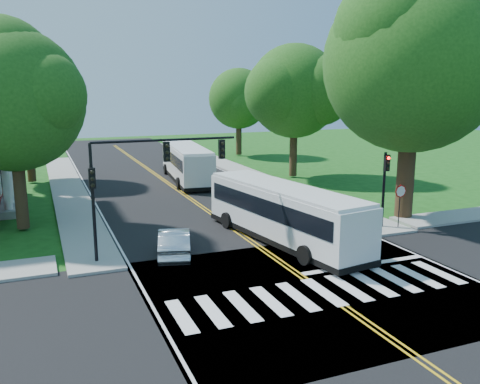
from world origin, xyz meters
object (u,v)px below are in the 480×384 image
signal_ne (385,180)px  dark_sedan (274,193)px  suv (289,199)px  bus_follow (186,162)px  hatchback (174,242)px  bus_lead (283,212)px  signal_nw (143,170)px

signal_ne → dark_sedan: 9.38m
suv → dark_sedan: (-0.17, 2.00, 0.01)m
bus_follow → hatchback: size_ratio=2.87×
bus_follow → dark_sedan: 11.55m
bus_lead → hatchback: bearing=-7.2°
signal_nw → suv: bearing=30.4°
signal_ne → hatchback: signal_ne is taller
signal_nw → bus_lead: signal_nw is taller
dark_sedan → hatchback: bearing=56.5°
suv → dark_sedan: 2.01m
signal_ne → bus_follow: size_ratio=0.36×
signal_nw → bus_follow: bearing=68.5°
bus_lead → bus_follow: size_ratio=0.98×
signal_ne → bus_follow: bearing=107.9°
suv → signal_nw: bearing=33.0°
signal_ne → suv: bearing=112.8°
signal_nw → bus_follow: signal_nw is taller
signal_ne → bus_follow: signal_ne is taller
signal_nw → hatchback: signal_nw is taller
signal_ne → hatchback: (-12.68, -0.24, -2.25)m
hatchback → dark_sedan: (9.73, 8.85, -0.01)m
bus_lead → dark_sedan: bearing=-122.0°
bus_follow → suv: size_ratio=2.49×
bus_follow → suv: bus_follow is taller
hatchback → bus_lead: bearing=-163.4°
signal_nw → bus_follow: (7.73, 19.63, -2.71)m
bus_lead → dark_sedan: bus_lead is taller
signal_ne → suv: size_ratio=0.89×
bus_follow → suv: bearing=111.1°
bus_follow → hatchback: (-6.36, -19.86, -0.95)m
hatchback → suv: bearing=-130.6°
suv → dark_sedan: bearing=-82.7°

